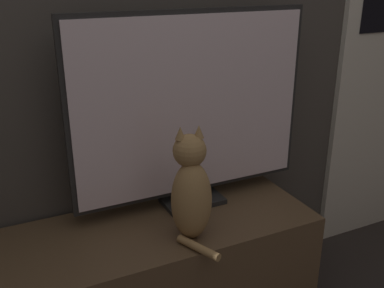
{
  "coord_description": "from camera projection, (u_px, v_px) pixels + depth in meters",
  "views": [
    {
      "loc": [
        -0.51,
        -0.43,
        1.38
      ],
      "look_at": [
        0.15,
        0.94,
        0.8
      ],
      "focal_mm": 42.0,
      "sensor_mm": 36.0,
      "label": 1
    }
  ],
  "objects": [
    {
      "name": "tv_stand",
      "position": [
        158.0,
        280.0,
        1.77
      ],
      "size": [
        1.22,
        0.47,
        0.49
      ],
      "color": "brown",
      "rests_on": "ground_plane"
    },
    {
      "name": "tv",
      "position": [
        192.0,
        109.0,
        1.71
      ],
      "size": [
        0.96,
        0.15,
        0.77
      ],
      "color": "black",
      "rests_on": "tv_stand"
    },
    {
      "name": "cat",
      "position": [
        191.0,
        191.0,
        1.55
      ],
      "size": [
        0.17,
        0.27,
        0.41
      ],
      "rotation": [
        0.0,
        0.0,
        -0.19
      ],
      "color": "#997547",
      "rests_on": "tv_stand"
    }
  ]
}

